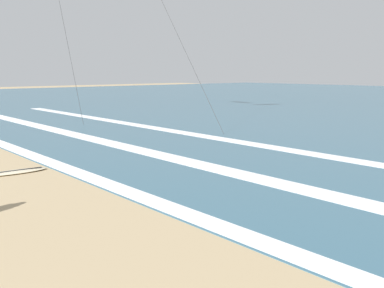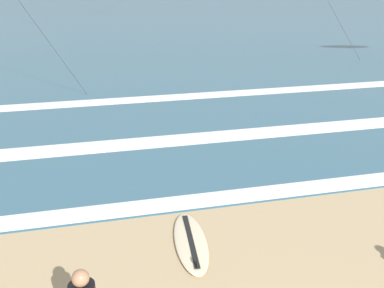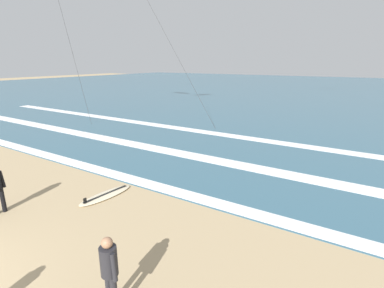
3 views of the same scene
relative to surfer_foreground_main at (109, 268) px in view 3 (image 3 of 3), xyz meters
The scene contains 6 objects.
ocean_surface 49.63m from the surfer_foreground_main, 94.27° to the left, with size 140.00×90.00×0.01m, color #386075.
wave_foam_shoreline 7.36m from the surfer_foreground_main, 137.99° to the left, with size 50.11×0.65×0.01m, color white.
wave_foam_mid_break 10.23m from the surfer_foreground_main, 121.19° to the left, with size 37.14×0.96×0.01m, color white.
wave_foam_outer_break 14.28m from the surfer_foreground_main, 109.20° to the left, with size 46.16×0.90×0.01m, color white.
surfer_foreground_main is the anchor object (origin of this frame).
surfboard_near_water 5.16m from the surfer_foreground_main, 139.54° to the left, with size 0.81×2.15×0.25m.
Camera 3 is at (7.33, -0.37, 4.62)m, focal length 26.91 mm.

